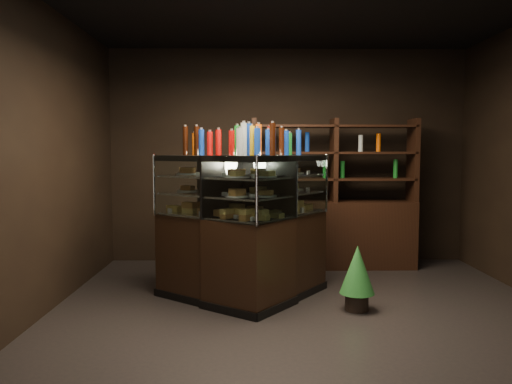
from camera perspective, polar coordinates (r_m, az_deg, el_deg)
ground at (r=4.89m, az=5.70°, el=-14.11°), size 5.00×5.00×0.00m
room_shell at (r=4.64m, az=5.90°, el=9.22°), size 5.02×5.02×3.01m
display_case at (r=5.32m, az=-1.16°, el=-6.80°), size 1.93×1.56×1.54m
food_display at (r=5.23m, az=-1.17°, el=0.13°), size 1.49×1.13×0.47m
bottles_top at (r=5.22m, az=-1.19°, el=5.77°), size 1.31×0.99×0.30m
potted_conifer at (r=5.06m, az=11.50°, el=-8.57°), size 0.34×0.34×0.73m
back_shelving at (r=6.81m, az=8.79°, el=-3.46°), size 2.20×0.45×2.00m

